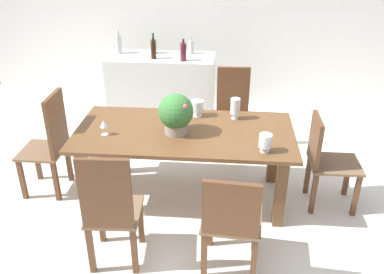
{
  "coord_description": "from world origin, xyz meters",
  "views": [
    {
      "loc": [
        0.38,
        -3.43,
        2.5
      ],
      "look_at": [
        0.06,
        0.21,
        0.61
      ],
      "focal_mm": 38.96,
      "sensor_mm": 36.0,
      "label": 1
    }
  ],
  "objects_px": {
    "wine_bottle_green": "(153,50)",
    "dining_table": "(184,141)",
    "chair_far_right": "(233,108)",
    "crystal_vase_center_near": "(235,107)",
    "chair_head_end": "(51,140)",
    "chair_foot_end": "(325,158)",
    "wine_bottle_amber": "(153,46)",
    "chair_near_left": "(110,208)",
    "kitchen_counter": "(162,90)",
    "wine_bottle_tall": "(183,52)",
    "wine_bottle_clear": "(119,44)",
    "flower_centerpiece": "(176,113)",
    "chair_near_right": "(231,220)",
    "crystal_vase_right": "(265,141)",
    "wine_glass": "(104,124)",
    "crystal_vase_left": "(197,107)",
    "wine_bottle_dark": "(191,47)"
  },
  "relations": [
    {
      "from": "flower_centerpiece",
      "to": "kitchen_counter",
      "type": "relative_size",
      "value": 0.27
    },
    {
      "from": "flower_centerpiece",
      "to": "chair_far_right",
      "type": "bearing_deg",
      "value": 63.28
    },
    {
      "from": "flower_centerpiece",
      "to": "wine_bottle_amber",
      "type": "distance_m",
      "value": 2.0
    },
    {
      "from": "chair_foot_end",
      "to": "wine_bottle_green",
      "type": "distance_m",
      "value": 2.56
    },
    {
      "from": "wine_bottle_green",
      "to": "dining_table",
      "type": "bearing_deg",
      "value": -70.96
    },
    {
      "from": "crystal_vase_left",
      "to": "wine_bottle_amber",
      "type": "distance_m",
      "value": 1.69
    },
    {
      "from": "chair_far_right",
      "to": "wine_bottle_dark",
      "type": "distance_m",
      "value": 1.17
    },
    {
      "from": "chair_head_end",
      "to": "wine_bottle_amber",
      "type": "xyz_separation_m",
      "value": [
        0.73,
        1.88,
        0.46
      ]
    },
    {
      "from": "flower_centerpiece",
      "to": "crystal_vase_center_near",
      "type": "height_order",
      "value": "flower_centerpiece"
    },
    {
      "from": "crystal_vase_center_near",
      "to": "wine_bottle_amber",
      "type": "bearing_deg",
      "value": 124.61
    },
    {
      "from": "chair_near_right",
      "to": "wine_glass",
      "type": "bearing_deg",
      "value": -31.18
    },
    {
      "from": "dining_table",
      "to": "wine_bottle_dark",
      "type": "bearing_deg",
      "value": 93.2
    },
    {
      "from": "chair_head_end",
      "to": "wine_bottle_tall",
      "type": "height_order",
      "value": "wine_bottle_tall"
    },
    {
      "from": "chair_near_left",
      "to": "kitchen_counter",
      "type": "relative_size",
      "value": 0.75
    },
    {
      "from": "crystal_vase_left",
      "to": "crystal_vase_center_near",
      "type": "relative_size",
      "value": 0.76
    },
    {
      "from": "wine_glass",
      "to": "wine_bottle_green",
      "type": "height_order",
      "value": "wine_bottle_green"
    },
    {
      "from": "wine_bottle_amber",
      "to": "chair_near_left",
      "type": "bearing_deg",
      "value": -87.1
    },
    {
      "from": "chair_near_left",
      "to": "wine_glass",
      "type": "xyz_separation_m",
      "value": [
        -0.27,
        0.86,
        0.28
      ]
    },
    {
      "from": "chair_near_left",
      "to": "flower_centerpiece",
      "type": "xyz_separation_m",
      "value": [
        0.39,
        0.96,
        0.37
      ]
    },
    {
      "from": "chair_near_left",
      "to": "wine_bottle_tall",
      "type": "distance_m",
      "value": 2.65
    },
    {
      "from": "kitchen_counter",
      "to": "wine_bottle_clear",
      "type": "distance_m",
      "value": 0.83
    },
    {
      "from": "flower_centerpiece",
      "to": "wine_bottle_clear",
      "type": "distance_m",
      "value": 2.13
    },
    {
      "from": "kitchen_counter",
      "to": "wine_bottle_clear",
      "type": "bearing_deg",
      "value": 170.99
    },
    {
      "from": "chair_far_right",
      "to": "kitchen_counter",
      "type": "relative_size",
      "value": 0.73
    },
    {
      "from": "chair_head_end",
      "to": "chair_foot_end",
      "type": "height_order",
      "value": "chair_head_end"
    },
    {
      "from": "chair_far_right",
      "to": "crystal_vase_center_near",
      "type": "xyz_separation_m",
      "value": [
        0.01,
        -0.7,
        0.32
      ]
    },
    {
      "from": "flower_centerpiece",
      "to": "chair_near_right",
      "type": "bearing_deg",
      "value": -61.03
    },
    {
      "from": "chair_far_right",
      "to": "crystal_vase_left",
      "type": "height_order",
      "value": "chair_far_right"
    },
    {
      "from": "kitchen_counter",
      "to": "crystal_vase_center_near",
      "type": "bearing_deg",
      "value": -55.94
    },
    {
      "from": "chair_near_left",
      "to": "wine_glass",
      "type": "relative_size",
      "value": 7.26
    },
    {
      "from": "chair_near_right",
      "to": "wine_bottle_dark",
      "type": "xyz_separation_m",
      "value": [
        -0.56,
        2.91,
        0.52
      ]
    },
    {
      "from": "wine_bottle_tall",
      "to": "wine_bottle_clear",
      "type": "relative_size",
      "value": 0.91
    },
    {
      "from": "chair_far_right",
      "to": "crystal_vase_right",
      "type": "height_order",
      "value": "chair_far_right"
    },
    {
      "from": "chair_near_left",
      "to": "wine_bottle_amber",
      "type": "bearing_deg",
      "value": -90.5
    },
    {
      "from": "flower_centerpiece",
      "to": "wine_bottle_dark",
      "type": "xyz_separation_m",
      "value": [
        -0.04,
        1.96,
        0.09
      ]
    },
    {
      "from": "wine_bottle_green",
      "to": "chair_foot_end",
      "type": "bearing_deg",
      "value": -40.66
    },
    {
      "from": "chair_far_right",
      "to": "crystal_vase_left",
      "type": "bearing_deg",
      "value": -120.64
    },
    {
      "from": "chair_head_end",
      "to": "wine_bottle_green",
      "type": "xyz_separation_m",
      "value": [
        0.77,
        1.63,
        0.48
      ]
    },
    {
      "from": "crystal_vase_left",
      "to": "crystal_vase_center_near",
      "type": "height_order",
      "value": "crystal_vase_center_near"
    },
    {
      "from": "chair_head_end",
      "to": "flower_centerpiece",
      "type": "distance_m",
      "value": 1.31
    },
    {
      "from": "crystal_vase_left",
      "to": "crystal_vase_right",
      "type": "xyz_separation_m",
      "value": [
        0.63,
        -0.69,
        -0.0
      ]
    },
    {
      "from": "chair_near_right",
      "to": "crystal_vase_right",
      "type": "height_order",
      "value": "chair_near_right"
    },
    {
      "from": "crystal_vase_right",
      "to": "wine_bottle_amber",
      "type": "relative_size",
      "value": 0.61
    },
    {
      "from": "flower_centerpiece",
      "to": "wine_bottle_clear",
      "type": "bearing_deg",
      "value": 117.77
    },
    {
      "from": "crystal_vase_left",
      "to": "wine_glass",
      "type": "bearing_deg",
      "value": -149.03
    },
    {
      "from": "wine_bottle_clear",
      "to": "crystal_vase_left",
      "type": "bearing_deg",
      "value": -52.03
    },
    {
      "from": "dining_table",
      "to": "wine_bottle_clear",
      "type": "bearing_deg",
      "value": 120.1
    },
    {
      "from": "chair_near_left",
      "to": "wine_bottle_dark",
      "type": "height_order",
      "value": "wine_bottle_dark"
    },
    {
      "from": "chair_head_end",
      "to": "wine_bottle_clear",
      "type": "height_order",
      "value": "wine_bottle_clear"
    },
    {
      "from": "chair_head_end",
      "to": "wine_glass",
      "type": "bearing_deg",
      "value": 76.29
    }
  ]
}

